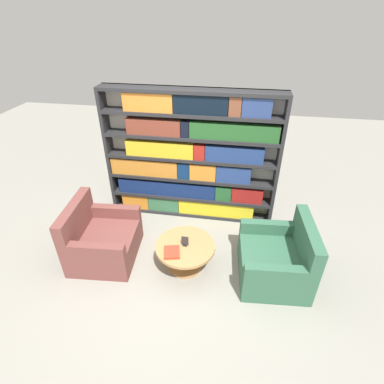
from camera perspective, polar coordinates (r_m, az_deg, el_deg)
The scene contains 7 objects.
ground_plane at distance 4.23m, azimuth -3.38°, elevation -14.73°, with size 14.00×14.00×0.00m, color gray.
bookshelf at distance 4.70m, azimuth -0.22°, elevation 6.37°, with size 2.68×0.30×2.09m.
armchair_left at distance 4.43m, azimuth -16.87°, elevation -8.74°, with size 0.92×1.01×0.85m.
armchair_right at distance 4.11m, azimuth 15.94°, elevation -12.35°, with size 0.92×1.01×0.85m.
coffee_table at distance 4.06m, azimuth -1.31°, elevation -11.26°, with size 0.79×0.79×0.41m.
table_sign at distance 3.94m, azimuth -1.34°, elevation -9.43°, with size 0.09×0.06×0.14m.
stray_book at distance 3.87m, azimuth -3.80°, elevation -11.38°, with size 0.24×0.26×0.04m.
Camera 1 is at (0.70, -2.78, 3.11)m, focal length 28.00 mm.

